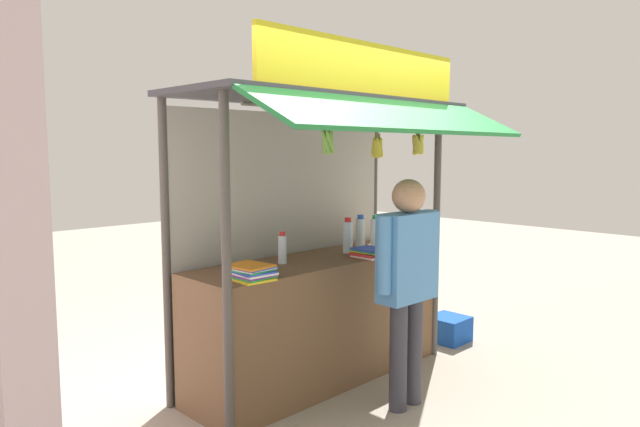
{
  "coord_description": "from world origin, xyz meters",
  "views": [
    {
      "loc": [
        -3.06,
        -3.1,
        1.79
      ],
      "look_at": [
        0.0,
        0.0,
        1.31
      ],
      "focal_mm": 32.09,
      "sensor_mm": 36.0,
      "label": 1
    }
  ],
  "objects_px": {
    "water_bottle_mid_left": "(348,236)",
    "magazine_stack_far_left": "(369,253)",
    "banana_bunch_inner_right": "(378,147)",
    "plastic_crate": "(448,329)",
    "water_bottle_front_left": "(282,249)",
    "water_bottle_back_left": "(360,233)",
    "water_bottle_back_right": "(226,254)",
    "banana_bunch_inner_left": "(328,142)",
    "magazine_stack_front_right": "(405,242)",
    "vendor_person": "(407,272)",
    "magazine_stack_far_right": "(251,272)",
    "banana_bunch_leftmost": "(418,144)",
    "water_bottle_center": "(375,232)"
  },
  "relations": [
    {
      "from": "water_bottle_center",
      "to": "banana_bunch_inner_right",
      "type": "distance_m",
      "value": 1.0
    },
    {
      "from": "banana_bunch_leftmost",
      "to": "vendor_person",
      "type": "bearing_deg",
      "value": -149.04
    },
    {
      "from": "magazine_stack_far_left",
      "to": "banana_bunch_leftmost",
      "type": "height_order",
      "value": "banana_bunch_leftmost"
    },
    {
      "from": "banana_bunch_inner_left",
      "to": "banana_bunch_leftmost",
      "type": "relative_size",
      "value": 0.97
    },
    {
      "from": "magazine_stack_far_right",
      "to": "banana_bunch_inner_right",
      "type": "bearing_deg",
      "value": -12.47
    },
    {
      "from": "magazine_stack_front_right",
      "to": "banana_bunch_inner_left",
      "type": "xyz_separation_m",
      "value": [
        -1.27,
        -0.3,
        0.85
      ]
    },
    {
      "from": "water_bottle_mid_left",
      "to": "magazine_stack_far_left",
      "type": "height_order",
      "value": "water_bottle_mid_left"
    },
    {
      "from": "magazine_stack_front_right",
      "to": "vendor_person",
      "type": "distance_m",
      "value": 1.07
    },
    {
      "from": "water_bottle_back_left",
      "to": "magazine_stack_front_right",
      "type": "distance_m",
      "value": 0.44
    },
    {
      "from": "water_bottle_back_right",
      "to": "vendor_person",
      "type": "xyz_separation_m",
      "value": [
        0.84,
        -0.93,
        -0.11
      ]
    },
    {
      "from": "water_bottle_front_left",
      "to": "water_bottle_mid_left",
      "type": "relative_size",
      "value": 0.81
    },
    {
      "from": "banana_bunch_inner_left",
      "to": "banana_bunch_inner_right",
      "type": "relative_size",
      "value": 0.91
    },
    {
      "from": "banana_bunch_inner_right",
      "to": "plastic_crate",
      "type": "xyz_separation_m",
      "value": [
        1.32,
        0.2,
        -1.7
      ]
    },
    {
      "from": "water_bottle_center",
      "to": "magazine_stack_far_right",
      "type": "bearing_deg",
      "value": -171.43
    },
    {
      "from": "banana_bunch_inner_right",
      "to": "water_bottle_front_left",
      "type": "bearing_deg",
      "value": 136.61
    },
    {
      "from": "water_bottle_front_left",
      "to": "water_bottle_back_left",
      "type": "bearing_deg",
      "value": 0.27
    },
    {
      "from": "water_bottle_back_left",
      "to": "banana_bunch_leftmost",
      "type": "distance_m",
      "value": 0.9
    },
    {
      "from": "magazine_stack_front_right",
      "to": "magazine_stack_far_right",
      "type": "xyz_separation_m",
      "value": [
        -1.75,
        -0.07,
        0.01
      ]
    },
    {
      "from": "magazine_stack_far_left",
      "to": "vendor_person",
      "type": "xyz_separation_m",
      "value": [
        -0.22,
        -0.53,
        -0.04
      ]
    },
    {
      "from": "magazine_stack_front_right",
      "to": "banana_bunch_inner_left",
      "type": "relative_size",
      "value": 0.97
    },
    {
      "from": "water_bottle_mid_left",
      "to": "banana_bunch_leftmost",
      "type": "xyz_separation_m",
      "value": [
        0.34,
        -0.44,
        0.74
      ]
    },
    {
      "from": "water_bottle_front_left",
      "to": "banana_bunch_inner_left",
      "type": "xyz_separation_m",
      "value": [
        -0.01,
        -0.48,
        0.78
      ]
    },
    {
      "from": "water_bottle_center",
      "to": "water_bottle_back_left",
      "type": "distance_m",
      "value": 0.16
    },
    {
      "from": "water_bottle_back_left",
      "to": "banana_bunch_leftmost",
      "type": "height_order",
      "value": "banana_bunch_leftmost"
    },
    {
      "from": "water_bottle_back_left",
      "to": "vendor_person",
      "type": "xyz_separation_m",
      "value": [
        -0.47,
        -0.84,
        -0.14
      ]
    },
    {
      "from": "banana_bunch_inner_left",
      "to": "banana_bunch_inner_right",
      "type": "xyz_separation_m",
      "value": [
        0.52,
        0.0,
        -0.04
      ]
    },
    {
      "from": "water_bottle_back_right",
      "to": "banana_bunch_leftmost",
      "type": "xyz_separation_m",
      "value": [
        1.43,
        -0.58,
        0.77
      ]
    },
    {
      "from": "water_bottle_back_right",
      "to": "magazine_stack_far_right",
      "type": "relative_size",
      "value": 0.79
    },
    {
      "from": "plastic_crate",
      "to": "magazine_stack_far_right",
      "type": "bearing_deg",
      "value": 179.47
    },
    {
      "from": "plastic_crate",
      "to": "water_bottle_front_left",
      "type": "bearing_deg",
      "value": 171.3
    },
    {
      "from": "water_bottle_back_right",
      "to": "banana_bunch_leftmost",
      "type": "relative_size",
      "value": 0.82
    },
    {
      "from": "magazine_stack_far_left",
      "to": "water_bottle_back_right",
      "type": "bearing_deg",
      "value": 159.14
    },
    {
      "from": "water_bottle_back_left",
      "to": "plastic_crate",
      "type": "height_order",
      "value": "water_bottle_back_left"
    },
    {
      "from": "magazine_stack_far_left",
      "to": "vendor_person",
      "type": "bearing_deg",
      "value": -112.41
    },
    {
      "from": "water_bottle_back_right",
      "to": "water_bottle_mid_left",
      "type": "height_order",
      "value": "water_bottle_mid_left"
    },
    {
      "from": "water_bottle_front_left",
      "to": "magazine_stack_front_right",
      "type": "relative_size",
      "value": 0.85
    },
    {
      "from": "water_bottle_front_left",
      "to": "banana_bunch_leftmost",
      "type": "relative_size",
      "value": 0.79
    },
    {
      "from": "water_bottle_center",
      "to": "plastic_crate",
      "type": "bearing_deg",
      "value": -17.62
    },
    {
      "from": "water_bottle_back_left",
      "to": "magazine_stack_far_left",
      "type": "distance_m",
      "value": 0.41
    },
    {
      "from": "water_bottle_center",
      "to": "water_bottle_back_right",
      "type": "height_order",
      "value": "water_bottle_center"
    },
    {
      "from": "water_bottle_center",
      "to": "banana_bunch_inner_left",
      "type": "distance_m",
      "value": 1.36
    },
    {
      "from": "banana_bunch_inner_left",
      "to": "water_bottle_back_left",
      "type": "bearing_deg",
      "value": 28.58
    },
    {
      "from": "water_bottle_front_left",
      "to": "water_bottle_back_left",
      "type": "height_order",
      "value": "water_bottle_back_left"
    },
    {
      "from": "water_bottle_back_left",
      "to": "vendor_person",
      "type": "bearing_deg",
      "value": -119.08
    },
    {
      "from": "magazine_stack_far_right",
      "to": "banana_bunch_inner_left",
      "type": "height_order",
      "value": "banana_bunch_inner_left"
    },
    {
      "from": "water_bottle_back_left",
      "to": "magazine_stack_far_right",
      "type": "distance_m",
      "value": 1.4
    },
    {
      "from": "magazine_stack_front_right",
      "to": "banana_bunch_leftmost",
      "type": "xyz_separation_m",
      "value": [
        -0.26,
        -0.3,
        0.84
      ]
    },
    {
      "from": "magazine_stack_far_left",
      "to": "water_bottle_mid_left",
      "type": "bearing_deg",
      "value": 82.25
    },
    {
      "from": "water_bottle_back_right",
      "to": "plastic_crate",
      "type": "xyz_separation_m",
      "value": [
        2.26,
        -0.38,
        -0.96
      ]
    },
    {
      "from": "water_bottle_center",
      "to": "banana_bunch_inner_left",
      "type": "height_order",
      "value": "banana_bunch_inner_left"
    }
  ]
}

